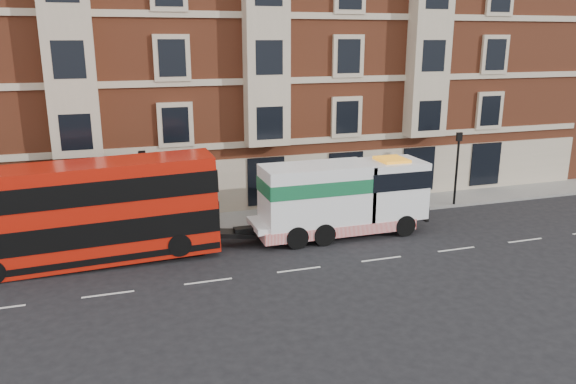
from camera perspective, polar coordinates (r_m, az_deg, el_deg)
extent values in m
plane|color=black|center=(24.81, 1.12, -7.90)|extent=(120.00, 120.00, 0.00)
cube|color=slate|center=(31.52, -3.32, -2.63)|extent=(90.00, 3.00, 0.15)
cube|color=brown|center=(37.40, -5.77, 14.07)|extent=(45.00, 12.00, 18.00)
cylinder|color=black|center=(28.81, -14.34, -0.52)|extent=(0.14, 0.14, 4.00)
cube|color=black|center=(28.32, -14.61, 3.57)|extent=(0.35, 0.15, 0.50)
cylinder|color=black|center=(34.73, 16.74, 1.98)|extent=(0.14, 0.14, 4.00)
cube|color=black|center=(34.33, 17.01, 5.39)|extent=(0.35, 0.15, 0.50)
cube|color=red|center=(26.29, -19.72, -1.99)|extent=(11.25, 2.51, 4.42)
cube|color=black|center=(26.48, -19.59, -3.34)|extent=(11.29, 2.57, 1.05)
cube|color=black|center=(25.99, -19.95, 0.44)|extent=(11.29, 2.57, 1.00)
cylinder|color=black|center=(28.35, -27.08, -5.49)|extent=(1.04, 0.32, 1.04)
cylinder|color=black|center=(25.81, -10.95, -5.28)|extent=(1.04, 0.32, 1.04)
cylinder|color=black|center=(27.93, -11.55, -3.70)|extent=(1.04, 0.32, 1.04)
cube|color=white|center=(28.80, 5.09, -2.58)|extent=(9.04, 2.31, 0.30)
cube|color=white|center=(29.66, 10.35, 0.39)|extent=(3.22, 2.51, 2.91)
cube|color=white|center=(27.98, 2.88, -0.18)|extent=(5.43, 2.51, 2.91)
cube|color=#166339|center=(27.85, 2.90, 0.82)|extent=(5.48, 2.55, 0.70)
cube|color=red|center=(28.84, 4.71, -3.28)|extent=(8.04, 2.57, 0.55)
cylinder|color=black|center=(29.34, 11.75, -3.34)|extent=(1.11, 0.35, 1.11)
cylinder|color=black|center=(31.23, 9.71, -2.08)|extent=(1.11, 0.35, 1.11)
cylinder|color=black|center=(27.50, 3.67, -4.31)|extent=(1.11, 0.40, 1.11)
cylinder|color=black|center=(29.51, 2.06, -2.90)|extent=(1.11, 0.40, 1.11)
cylinder|color=black|center=(27.04, 0.89, -4.63)|extent=(1.11, 0.40, 1.11)
cylinder|color=black|center=(29.08, -0.55, -3.17)|extent=(1.11, 0.40, 1.11)
imported|color=black|center=(29.61, -24.75, -3.47)|extent=(0.61, 0.43, 1.61)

